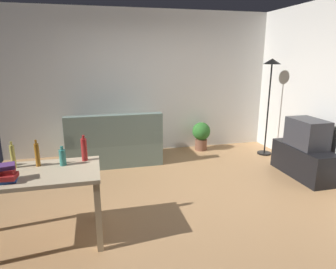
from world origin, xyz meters
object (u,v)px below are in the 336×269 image
object	(u,v)px
couch	(115,146)
bottle_red	(84,149)
desk	(38,182)
bottle_amber	(37,155)
torchiere_lamp	(271,81)
tv_stand	(303,161)
potted_plant	(201,134)
tv	(307,133)
bottle_squat	(13,156)
book_stack	(2,174)
bottle_tall	(63,157)

from	to	relation	value
couch	bottle_red	world-z (taller)	bottle_red
desk	bottle_amber	xyz separation A→B (m)	(-0.01, 0.17, 0.23)
couch	torchiere_lamp	xyz separation A→B (m)	(2.86, -0.23, 1.10)
tv_stand	potted_plant	xyz separation A→B (m)	(-1.11, 1.66, 0.09)
desk	bottle_red	size ratio (longest dim) A/B	4.25
tv	bottle_squat	bearing A→B (deg)	99.55
book_stack	couch	bearing A→B (deg)	64.51
torchiere_lamp	potted_plant	xyz separation A→B (m)	(-1.11, 0.55, -1.08)
torchiere_lamp	bottle_tall	xyz separation A→B (m)	(-3.51, -1.83, -0.57)
bottle_squat	bottle_red	size ratio (longest dim) A/B	0.97
book_stack	torchiere_lamp	bearing A→B (deg)	28.16
torchiere_lamp	desk	world-z (taller)	torchiere_lamp
torchiere_lamp	bottle_tall	size ratio (longest dim) A/B	8.78
potted_plant	bottle_squat	world-z (taller)	bottle_squat
bottle_tall	couch	bearing A→B (deg)	72.65
potted_plant	book_stack	distance (m)	3.97
potted_plant	bottle_amber	size ratio (longest dim) A/B	2.03
bottle_squat	potted_plant	bearing A→B (deg)	39.06
tv_stand	bottle_amber	bearing A→B (deg)	100.28
torchiere_lamp	desk	bearing A→B (deg)	-152.36
desk	bottle_amber	bearing A→B (deg)	93.20
tv_stand	bottle_red	distance (m)	3.41
tv	bottle_red	xyz separation A→B (m)	(-3.30, -0.62, 0.19)
couch	bottle_squat	xyz separation A→B (m)	(-1.12, -2.02, 0.57)
bottle_tall	bottle_squat	bearing A→B (deg)	174.49
tv	bottle_amber	size ratio (longest dim) A/B	2.14
tv_stand	bottle_amber	world-z (taller)	bottle_amber
couch	bottle_amber	world-z (taller)	bottle_amber
tv_stand	torchiere_lamp	world-z (taller)	torchiere_lamp
bottle_amber	bottle_red	bearing A→B (deg)	7.81
couch	bottle_amber	distance (m)	2.29
potted_plant	bottle_red	xyz separation A→B (m)	(-2.18, -2.28, 0.56)
bottle_tall	bottle_red	distance (m)	0.24
torchiere_lamp	bottle_squat	bearing A→B (deg)	-155.89
bottle_squat	bottle_red	distance (m)	0.69
torchiere_lamp	desk	size ratio (longest dim) A/B	1.51
potted_plant	bottle_squat	distance (m)	3.74
bottle_amber	bottle_squat	bearing A→B (deg)	177.57
tv	bottle_amber	xyz separation A→B (m)	(-3.76, -0.68, 0.18)
tv	book_stack	distance (m)	4.13
tv	potted_plant	distance (m)	2.03
desk	bottle_squat	xyz separation A→B (m)	(-0.24, 0.18, 0.23)
book_stack	bottle_squat	bearing A→B (deg)	88.29
couch	bottle_squat	bearing A→B (deg)	60.95
tv	desk	bearing A→B (deg)	102.76
couch	book_stack	distance (m)	2.68
couch	tv_stand	bearing A→B (deg)	154.84
tv_stand	desk	distance (m)	3.86
tv	potted_plant	xyz separation A→B (m)	(-1.12, 1.66, -0.37)
couch	tv	xyz separation A→B (m)	(2.87, -1.35, 0.39)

